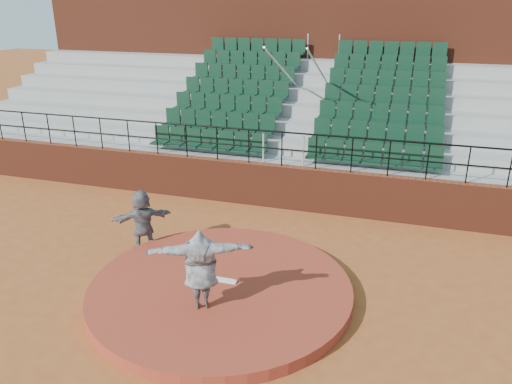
% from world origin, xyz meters
% --- Properties ---
extents(ground, '(90.00, 90.00, 0.00)m').
position_xyz_m(ground, '(0.00, 0.00, 0.00)').
color(ground, '#A05224').
rests_on(ground, ground).
extents(pitchers_mound, '(5.50, 5.50, 0.25)m').
position_xyz_m(pitchers_mound, '(0.00, 0.00, 0.12)').
color(pitchers_mound, '#9C3722').
rests_on(pitchers_mound, ground).
extents(pitching_rubber, '(0.60, 0.15, 0.03)m').
position_xyz_m(pitching_rubber, '(0.00, 0.15, 0.27)').
color(pitching_rubber, white).
rests_on(pitching_rubber, pitchers_mound).
extents(boundary_wall, '(24.00, 0.30, 1.30)m').
position_xyz_m(boundary_wall, '(0.00, 5.00, 0.65)').
color(boundary_wall, maroon).
rests_on(boundary_wall, ground).
extents(wall_railing, '(24.04, 0.05, 1.03)m').
position_xyz_m(wall_railing, '(0.00, 5.00, 2.03)').
color(wall_railing, black).
rests_on(wall_railing, boundary_wall).
extents(seating_deck, '(24.00, 5.97, 4.63)m').
position_xyz_m(seating_deck, '(0.00, 8.64, 1.45)').
color(seating_deck, gray).
rests_on(seating_deck, ground).
extents(press_box_facade, '(24.00, 3.00, 7.10)m').
position_xyz_m(press_box_facade, '(0.00, 12.60, 3.55)').
color(press_box_facade, maroon).
rests_on(press_box_facade, ground).
extents(pitcher, '(2.06, 1.28, 1.63)m').
position_xyz_m(pitcher, '(-0.06, -0.83, 1.06)').
color(pitcher, black).
rests_on(pitcher, pitchers_mound).
extents(fielder, '(1.43, 1.25, 1.56)m').
position_xyz_m(fielder, '(-2.55, 1.36, 0.78)').
color(fielder, black).
rests_on(fielder, ground).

